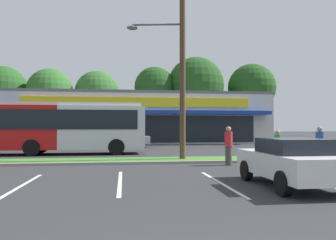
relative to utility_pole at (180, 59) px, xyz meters
name	(u,v)px	position (x,y,z in m)	size (l,w,h in m)	color
grass_median	(136,160)	(-2.20, 0.03, -5.15)	(56.00, 2.20, 0.12)	#427A2D
curb_lip	(137,163)	(-2.20, -1.19, -5.15)	(56.00, 0.24, 0.12)	gray
parking_stripe_0	(20,186)	(-5.82, -6.60, -5.21)	(0.12, 4.80, 0.01)	silver
parking_stripe_1	(120,182)	(-2.95, -6.19, -5.21)	(0.12, 4.80, 0.01)	silver
parking_stripe_2	(221,183)	(0.15, -6.78, -5.21)	(0.12, 4.80, 0.01)	silver
storefront_building	(137,119)	(-1.32, 21.60, -2.51)	(27.83, 12.50, 5.40)	beige
tree_left	(3,90)	(-18.70, 29.80, 1.37)	(6.38, 6.38, 9.78)	#473323
tree_mid_left	(50,91)	(-12.49, 28.71, 1.20)	(5.96, 5.96, 9.40)	#473323
tree_mid	(97,93)	(-6.49, 29.78, 1.20)	(5.98, 5.98, 9.42)	#473323
tree_mid_right	(155,87)	(1.44, 29.69, 2.08)	(5.65, 5.65, 10.14)	#473323
tree_right	(196,85)	(7.31, 29.70, 2.46)	(7.96, 7.96, 11.66)	#473323
tree_far_right	(252,88)	(15.68, 29.89, 2.26)	(6.93, 6.93, 10.95)	#473323
utility_pole	(180,59)	(0.00, 0.00, 0.00)	(3.12, 2.39, 9.74)	#4C3826
city_bus	(51,126)	(-7.38, 5.11, -3.45)	(11.79, 2.79, 3.25)	#B71414
car_1	(292,161)	(2.01, -7.67, -4.48)	(1.98, 4.11, 1.40)	silver
car_2	(123,139)	(-2.89, 11.63, -4.47)	(4.38, 1.86, 1.46)	#B7B7BC
pedestrian_near_bench	(320,146)	(5.91, -2.83, -4.33)	(0.36, 0.36, 1.76)	black
pedestrian_by_pole	(229,146)	(1.89, -2.12, -4.33)	(0.35, 0.35, 1.76)	#47423D
pedestrian_mid	(278,147)	(4.17, -2.29, -4.41)	(0.32, 0.32, 1.60)	#47423D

